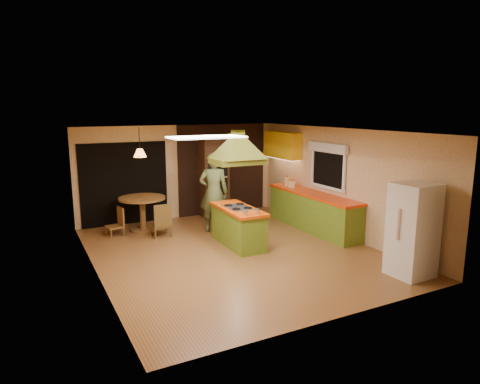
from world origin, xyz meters
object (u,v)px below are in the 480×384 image
canister_large (287,182)px  kitchen_island (238,226)px  wall_oven (214,178)px  man (214,193)px  refrigerator (413,230)px  dining_table (142,207)px

canister_large → kitchen_island: bearing=-148.5°
wall_oven → man: bearing=-111.2°
kitchen_island → wall_oven: bearing=79.2°
refrigerator → dining_table: refrigerator is taller
canister_large → refrigerator: bearing=-92.4°
man → dining_table: man is taller
refrigerator → dining_table: bearing=123.0°
dining_table → refrigerator: bearing=-55.1°
wall_oven → canister_large: bearing=-36.5°
man → wall_oven: 1.53m
kitchen_island → wall_oven: (0.57, 2.57, 0.65)m
man → kitchen_island: bearing=115.1°
kitchen_island → wall_oven: size_ratio=0.78×
kitchen_island → dining_table: 2.58m
man → refrigerator: 4.59m
kitchen_island → man: bearing=94.2°
kitchen_island → canister_large: canister_large is taller
refrigerator → dining_table: (-3.50, 5.01, -0.25)m
kitchen_island → dining_table: bearing=128.9°
man → dining_table: (-1.50, 0.88, -0.37)m
dining_table → canister_large: canister_large is taller
man → wall_oven: (0.62, 1.39, 0.11)m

